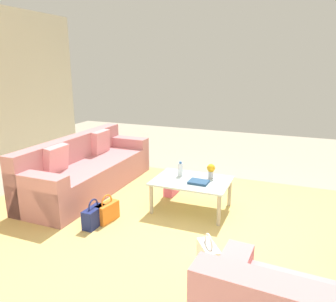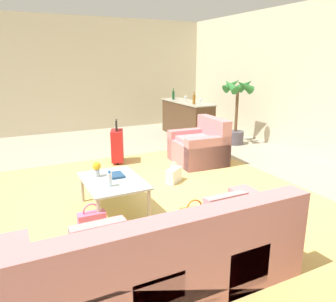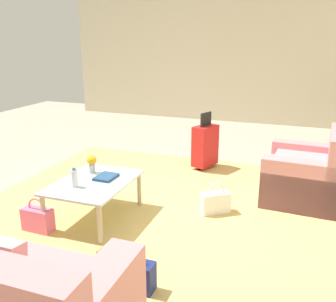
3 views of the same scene
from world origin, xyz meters
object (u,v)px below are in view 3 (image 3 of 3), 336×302
(armchair, at_px, (310,176))
(water_bottle, at_px, (75,178))
(handbag_pink, at_px, (38,219))
(handbag_white, at_px, (215,202))
(flower_vase, at_px, (92,162))
(handbag_navy, at_px, (134,274))
(coffee_table, at_px, (94,186))
(handbag_orange, at_px, (118,264))
(coffee_table_book, at_px, (106,177))
(suitcase_red, at_px, (205,145))

(armchair, xyz_separation_m, water_bottle, (1.50, -2.27, 0.22))
(water_bottle, xyz_separation_m, handbag_pink, (0.25, -0.30, -0.39))
(water_bottle, bearing_deg, handbag_pink, -50.96)
(handbag_white, bearing_deg, water_bottle, -59.50)
(flower_vase, bearing_deg, handbag_navy, 41.87)
(water_bottle, relative_size, handbag_white, 0.57)
(flower_vase, height_order, handbag_white, flower_vase)
(coffee_table, bearing_deg, handbag_orange, 39.46)
(armchair, distance_m, handbag_white, 1.23)
(coffee_table_book, distance_m, flower_vase, 0.27)
(water_bottle, relative_size, coffee_table_book, 0.81)
(armchair, relative_size, handbag_navy, 2.90)
(coffee_table, distance_m, handbag_navy, 1.34)
(water_bottle, height_order, flower_vase, flower_vase)
(handbag_orange, bearing_deg, handbag_white, 161.97)
(water_bottle, bearing_deg, suitcase_red, 160.02)
(handbag_pink, bearing_deg, suitcase_red, 155.71)
(armchair, height_order, water_bottle, armchair)
(coffee_table_book, bearing_deg, handbag_navy, 39.05)
(handbag_orange, relative_size, handbag_pink, 1.00)
(coffee_table, bearing_deg, suitcase_red, 160.71)
(armchair, xyz_separation_m, coffee_table, (1.30, -2.17, 0.08))
(water_bottle, bearing_deg, handbag_orange, 50.48)
(coffee_table, relative_size, suitcase_red, 1.19)
(flower_vase, bearing_deg, handbag_orange, 38.48)
(suitcase_red, bearing_deg, handbag_navy, 3.98)
(handbag_orange, height_order, handbag_navy, same)
(handbag_white, bearing_deg, suitcase_red, -161.00)
(suitcase_red, height_order, handbag_white, suitcase_red)
(coffee_table, bearing_deg, coffee_table_book, 146.31)
(armchair, height_order, coffee_table, armchair)
(handbag_white, bearing_deg, flower_vase, -75.70)
(handbag_pink, bearing_deg, flower_vase, 159.11)
(handbag_navy, bearing_deg, handbag_orange, -113.07)
(suitcase_red, xyz_separation_m, handbag_orange, (2.88, 0.02, -0.23))
(armchair, bearing_deg, handbag_pink, -55.91)
(coffee_table_book, bearing_deg, armchair, 120.94)
(coffee_table, height_order, coffee_table_book, coffee_table_book)
(armchair, distance_m, water_bottle, 2.73)
(coffee_table, xyz_separation_m, water_bottle, (0.20, -0.10, 0.15))
(coffee_table, relative_size, water_bottle, 4.94)
(handbag_pink, xyz_separation_m, handbag_white, (-1.01, 1.60, 0.00))
(handbag_orange, bearing_deg, handbag_navy, 66.93)
(flower_vase, height_order, handbag_pink, flower_vase)
(coffee_table, bearing_deg, armchair, 120.83)
(handbag_navy, bearing_deg, water_bottle, -126.99)
(water_bottle, xyz_separation_m, coffee_table_book, (-0.32, 0.18, -0.08))
(armchair, relative_size, handbag_white, 2.90)
(handbag_orange, bearing_deg, handbag_pink, -111.00)
(handbag_white, bearing_deg, handbag_orange, -18.03)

